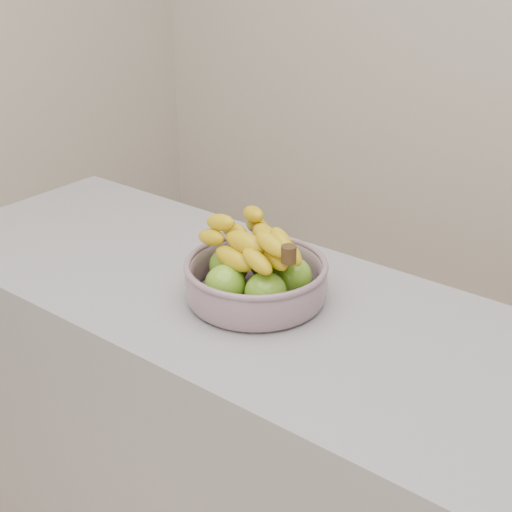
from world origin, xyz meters
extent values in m
cube|color=gray|center=(0.00, 0.30, 0.45)|extent=(2.00, 0.60, 0.90)
cylinder|color=#99A3B8|center=(-0.14, 0.30, 0.91)|extent=(0.25, 0.25, 0.01)
torus|color=#99A3B8|center=(-0.14, 0.30, 0.98)|extent=(0.30, 0.30, 0.01)
sphere|color=#4C8216|center=(-0.16, 0.23, 0.95)|extent=(0.08, 0.08, 0.08)
sphere|color=#4C8216|center=(-0.08, 0.26, 0.95)|extent=(0.08, 0.08, 0.08)
sphere|color=#4C8216|center=(-0.08, 0.34, 0.95)|extent=(0.08, 0.08, 0.08)
sphere|color=#4C8216|center=(-0.16, 0.37, 0.95)|extent=(0.08, 0.08, 0.08)
sphere|color=#4C8216|center=(-0.21, 0.30, 0.95)|extent=(0.08, 0.08, 0.08)
ellipsoid|color=yellow|center=(-0.16, 0.26, 1.00)|extent=(0.19, 0.08, 0.04)
ellipsoid|color=yellow|center=(-0.15, 0.30, 1.00)|extent=(0.19, 0.10, 0.04)
ellipsoid|color=yellow|center=(-0.13, 0.35, 1.00)|extent=(0.19, 0.12, 0.04)
ellipsoid|color=yellow|center=(-0.14, 0.28, 1.04)|extent=(0.19, 0.07, 0.04)
ellipsoid|color=yellow|center=(-0.13, 0.33, 1.04)|extent=(0.18, 0.13, 0.04)
cylinder|color=#3B2813|center=(-0.03, 0.26, 1.05)|extent=(0.03, 0.03, 0.03)
camera|label=1|loc=(0.66, -0.73, 1.63)|focal=50.00mm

